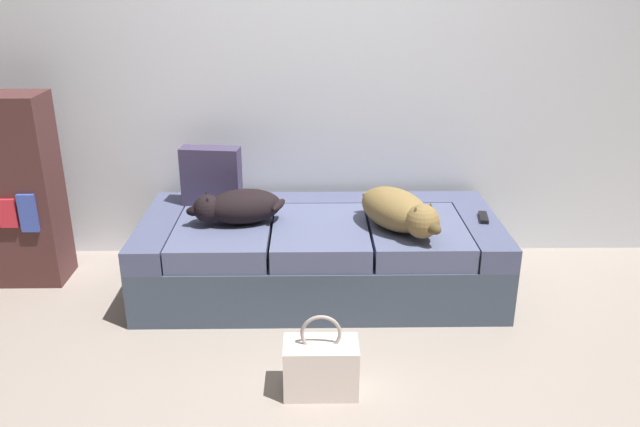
{
  "coord_description": "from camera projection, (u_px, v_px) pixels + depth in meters",
  "views": [
    {
      "loc": [
        -0.05,
        -2.29,
        1.74
      ],
      "look_at": [
        0.0,
        0.95,
        0.48
      ],
      "focal_mm": 35.77,
      "sensor_mm": 36.0,
      "label": 1
    }
  ],
  "objects": [
    {
      "name": "ground_plane",
      "position": [
        323.0,
        395.0,
        2.76
      ],
      "size": [
        10.0,
        10.0,
        0.0
      ],
      "primitive_type": "plane",
      "color": "gray"
    },
    {
      "name": "back_wall",
      "position": [
        318.0,
        28.0,
        3.71
      ],
      "size": [
        6.4,
        0.1,
        2.8
      ],
      "primitive_type": "cube",
      "color": "silver",
      "rests_on": "ground"
    },
    {
      "name": "couch",
      "position": [
        320.0,
        254.0,
        3.62
      ],
      "size": [
        1.98,
        0.9,
        0.43
      ],
      "color": "#3D4859",
      "rests_on": "ground"
    },
    {
      "name": "dog_dark",
      "position": [
        238.0,
        207.0,
        3.44
      ],
      "size": [
        0.54,
        0.31,
        0.19
      ],
      "color": "black",
      "rests_on": "couch"
    },
    {
      "name": "dog_tan",
      "position": [
        399.0,
        211.0,
        3.35
      ],
      "size": [
        0.47,
        0.58,
        0.21
      ],
      "color": "olive",
      "rests_on": "couch"
    },
    {
      "name": "tv_remote",
      "position": [
        483.0,
        217.0,
        3.52
      ],
      "size": [
        0.07,
        0.16,
        0.02
      ],
      "primitive_type": "cube",
      "rotation": [
        0.0,
        0.0,
        -0.16
      ],
      "color": "black",
      "rests_on": "couch"
    },
    {
      "name": "throw_pillow",
      "position": [
        211.0,
        176.0,
        3.7
      ],
      "size": [
        0.35,
        0.16,
        0.34
      ],
      "primitive_type": "cube",
      "rotation": [
        0.0,
        0.0,
        -0.12
      ],
      "color": "#3E3552",
      "rests_on": "couch"
    },
    {
      "name": "handbag",
      "position": [
        321.0,
        366.0,
        2.75
      ],
      "size": [
        0.32,
        0.18,
        0.38
      ],
      "color": "silver",
      "rests_on": "ground"
    },
    {
      "name": "bookshelf",
      "position": [
        7.0,
        191.0,
        3.6
      ],
      "size": [
        0.56,
        0.3,
        1.1
      ],
      "color": "#4B2826",
      "rests_on": "ground"
    }
  ]
}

